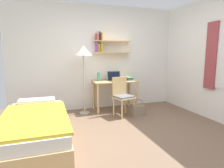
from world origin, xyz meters
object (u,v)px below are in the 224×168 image
(desk_chair, at_px, (122,95))
(standing_lamp, at_px, (83,54))
(desk, at_px, (115,86))
(handbag, at_px, (138,110))
(water_bottle, at_px, (98,77))
(bed, at_px, (36,128))
(book_stack, at_px, (129,79))
(laptop, at_px, (114,78))

(desk_chair, relative_size, standing_lamp, 0.55)
(desk, xyz_separation_m, handbag, (0.34, -0.65, -0.47))
(water_bottle, bearing_deg, bed, -134.11)
(bed, xyz_separation_m, desk, (1.80, 1.37, 0.36))
(standing_lamp, bearing_deg, book_stack, 3.94)
(standing_lamp, bearing_deg, handbag, -26.18)
(laptop, bearing_deg, bed, -142.01)
(standing_lamp, distance_m, laptop, 1.00)
(handbag, bearing_deg, desk_chair, 156.47)
(bed, xyz_separation_m, handbag, (2.14, 0.71, -0.11))
(desk, distance_m, laptop, 0.20)
(desk_chair, height_order, standing_lamp, standing_lamp)
(bed, relative_size, water_bottle, 9.59)
(laptop, xyz_separation_m, handbag, (0.33, -0.70, -0.66))
(water_bottle, bearing_deg, desk, -11.13)
(desk, bearing_deg, handbag, -62.52)
(desk_chair, distance_m, book_stack, 0.68)
(desk, xyz_separation_m, laptop, (0.01, 0.04, 0.19))
(desk, distance_m, book_stack, 0.41)
(book_stack, bearing_deg, laptop, 170.58)
(water_bottle, xyz_separation_m, book_stack, (0.77, -0.10, -0.06))
(desk, relative_size, desk_chair, 1.24)
(bed, height_order, laptop, laptop)
(desk_chair, distance_m, handbag, 0.51)
(desk, bearing_deg, water_bottle, 168.87)
(bed, xyz_separation_m, desk_chair, (1.80, 0.86, 0.24))
(standing_lamp, bearing_deg, bed, -128.46)
(desk_chair, bearing_deg, laptop, 89.67)
(standing_lamp, xyz_separation_m, handbag, (1.13, -0.56, -1.25))
(desk, distance_m, handbag, 0.87)
(standing_lamp, bearing_deg, desk, 6.95)
(laptop, distance_m, book_stack, 0.37)
(desk_chair, bearing_deg, book_stack, 52.93)
(laptop, bearing_deg, desk, -96.86)
(bed, bearing_deg, handbag, 18.43)
(desk, height_order, laptop, laptop)
(water_bottle, relative_size, book_stack, 0.82)
(desk_chair, distance_m, water_bottle, 0.79)
(desk_chair, xyz_separation_m, laptop, (0.00, 0.55, 0.31))
(bed, xyz_separation_m, book_stack, (2.17, 1.35, 0.53))
(standing_lamp, bearing_deg, laptop, 10.03)
(water_bottle, height_order, handbag, water_bottle)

